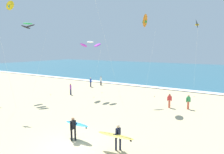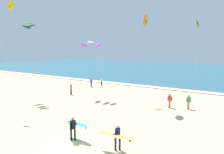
% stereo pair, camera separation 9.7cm
% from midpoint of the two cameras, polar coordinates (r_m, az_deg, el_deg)
% --- Properties ---
extents(ground_plane, '(160.00, 160.00, 0.00)m').
position_cam_midpoint_polar(ground_plane, '(14.98, -11.15, -17.78)').
color(ground_plane, '#CCB789').
extents(ocean_water, '(160.00, 60.00, 0.08)m').
position_cam_midpoint_polar(ocean_water, '(63.08, 23.30, 1.39)').
color(ocean_water, '#2D6075').
rests_on(ocean_water, ground).
extents(shoreline_foam, '(160.00, 1.55, 0.01)m').
position_cam_midpoint_polar(shoreline_foam, '(34.28, 15.61, -3.13)').
color(shoreline_foam, white).
rests_on(shoreline_foam, ocean_water).
extents(surfer_lead, '(2.55, 0.89, 1.71)m').
position_cam_midpoint_polar(surfer_lead, '(13.39, 1.09, -15.92)').
color(surfer_lead, black).
rests_on(surfer_lead, ground).
extents(surfer_trailing, '(2.16, 0.96, 1.71)m').
position_cam_midpoint_polar(surfer_trailing, '(15.16, -10.44, -13.15)').
color(surfer_trailing, black).
rests_on(surfer_trailing, ground).
extents(kite_delta_amber_near, '(0.62, 5.39, 10.19)m').
position_cam_midpoint_polar(kite_delta_amber_near, '(23.47, 8.93, 15.12)').
color(kite_delta_amber_near, orange).
rests_on(kite_delta_amber_near, ground).
extents(kite_arc_emerald_mid, '(2.69, 3.40, 9.68)m').
position_cam_midpoint_polar(kite_arc_emerald_mid, '(28.75, -22.37, 13.03)').
color(kite_arc_emerald_mid, black).
rests_on(kite_arc_emerald_mid, ground).
extents(kite_delta_charcoal_far, '(1.21, 4.68, 10.74)m').
position_cam_midpoint_polar(kite_delta_charcoal_far, '(33.43, 22.46, 13.41)').
color(kite_delta_charcoal_far, black).
rests_on(kite_delta_charcoal_far, ground).
extents(kite_delta_golden_high, '(2.51, 0.87, 11.22)m').
position_cam_midpoint_polar(kite_delta_golden_high, '(23.93, -26.65, 17.18)').
color(kite_delta_golden_high, yellow).
rests_on(kite_delta_golden_high, ground).
extents(kite_arc_ivory_distant, '(2.86, 3.63, 7.41)m').
position_cam_midpoint_polar(kite_arc_ivory_distant, '(27.20, -6.10, 9.05)').
color(kite_arc_ivory_distant, purple).
rests_on(kite_arc_ivory_distant, ground).
extents(bystander_blue_top, '(0.22, 0.50, 1.59)m').
position_cam_midpoint_polar(bystander_blue_top, '(35.06, -6.02, -1.43)').
color(bystander_blue_top, '#2D334C').
rests_on(bystander_blue_top, ground).
extents(bystander_red_top, '(0.45, 0.31, 1.59)m').
position_cam_midpoint_polar(bystander_red_top, '(23.53, 15.52, -6.28)').
color(bystander_red_top, '#D8593F').
rests_on(bystander_red_top, ground).
extents(bystander_white_top, '(0.45, 0.31, 1.59)m').
position_cam_midpoint_polar(bystander_white_top, '(36.40, -3.17, -1.06)').
color(bystander_white_top, black).
rests_on(bystander_white_top, ground).
extents(bystander_purple_top, '(0.42, 0.34, 1.59)m').
position_cam_midpoint_polar(bystander_purple_top, '(29.51, -11.50, -3.31)').
color(bystander_purple_top, '#2D334C').
rests_on(bystander_purple_top, ground).
extents(bystander_green_top, '(0.42, 0.34, 1.59)m').
position_cam_midpoint_polar(bystander_green_top, '(23.58, 20.27, -6.46)').
color(bystander_green_top, '#D8593F').
rests_on(bystander_green_top, ground).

